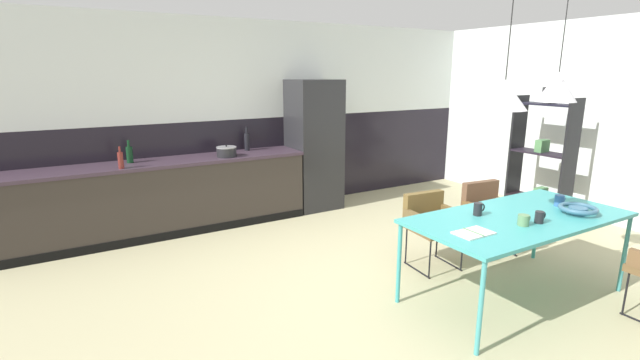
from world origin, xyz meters
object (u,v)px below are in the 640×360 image
at_px(mug_glass_clear, 560,200).
at_px(mug_dark_espresso, 524,220).
at_px(open_book, 473,233).
at_px(mug_wide_latte, 540,217).
at_px(refrigerator_column, 314,145).
at_px(bottle_vinegar_dark, 121,160).
at_px(armchair_far_side, 487,208).
at_px(pendant_lamp_over_table_near, 504,95).
at_px(bottle_spice_small, 247,141).
at_px(open_shelf_unit, 542,154).
at_px(fruit_bowl, 578,209).
at_px(cooking_pot, 227,152).
at_px(mug_tall_blue, 478,209).
at_px(armchair_facing_counter, 431,218).
at_px(pendant_lamp_over_table_far, 557,87).
at_px(dining_table, 519,220).
at_px(bottle_oil_tall, 129,154).

relative_size(mug_glass_clear, mug_dark_espresso, 1.00).
bearing_deg(open_book, mug_wide_latte, -8.24).
distance_m(refrigerator_column, bottle_vinegar_dark, 2.59).
xyz_separation_m(armchair_far_side, pendant_lamp_over_table_near, (-1.04, -0.88, 1.29)).
relative_size(mug_dark_espresso, bottle_spice_small, 0.41).
xyz_separation_m(open_book, bottle_vinegar_dark, (-2.07, 3.13, 0.24)).
xyz_separation_m(bottle_vinegar_dark, open_shelf_unit, (4.97, -1.73, -0.12)).
bearing_deg(open_shelf_unit, fruit_bowl, -48.86).
relative_size(cooking_pot, pendant_lamp_over_table_near, 0.28).
xyz_separation_m(armchair_far_side, mug_tall_blue, (-0.94, -0.65, 0.32)).
distance_m(open_book, mug_dark_espresso, 0.50).
distance_m(armchair_facing_counter, cooking_pot, 2.67).
xyz_separation_m(mug_glass_clear, mug_dark_espresso, (-0.75, -0.17, -0.01)).
relative_size(cooking_pot, pendant_lamp_over_table_far, 0.29).
height_order(armchair_facing_counter, fruit_bowl, fruit_bowl).
relative_size(mug_tall_blue, mug_dark_espresso, 0.93).
bearing_deg(dining_table, mug_tall_blue, 146.41).
bearing_deg(refrigerator_column, armchair_facing_counter, -89.79).
distance_m(armchair_facing_counter, bottle_oil_tall, 3.51).
bearing_deg(mug_glass_clear, bottle_oil_tall, 133.80).
height_order(bottle_oil_tall, pendant_lamp_over_table_near, pendant_lamp_over_table_near).
distance_m(bottle_vinegar_dark, bottle_oil_tall, 0.33).
bearing_deg(cooking_pot, open_book, -75.64).
bearing_deg(mug_wide_latte, bottle_spice_small, 106.78).
xyz_separation_m(bottle_oil_tall, pendant_lamp_over_table_near, (2.22, -3.36, 0.77)).
height_order(armchair_far_side, open_book, open_book).
bearing_deg(open_shelf_unit, pendant_lamp_over_table_near, -62.87).
bearing_deg(pendant_lamp_over_table_far, open_shelf_unit, 34.43).
xyz_separation_m(mug_wide_latte, pendant_lamp_over_table_near, (-0.37, 0.16, 0.98)).
distance_m(mug_wide_latte, bottle_spice_small, 3.79).
relative_size(dining_table, mug_wide_latte, 16.90).
bearing_deg(bottle_vinegar_dark, armchair_far_side, -32.80).
distance_m(mug_glass_clear, bottle_vinegar_dark, 4.49).
relative_size(refrigerator_column, open_shelf_unit, 1.05).
xyz_separation_m(armchair_facing_counter, mug_wide_latte, (0.14, -1.07, 0.30)).
height_order(cooking_pot, bottle_spice_small, bottle_spice_small).
height_order(fruit_bowl, bottle_vinegar_dark, bottle_vinegar_dark).
height_order(mug_wide_latte, mug_dark_espresso, mug_wide_latte).
xyz_separation_m(armchair_facing_counter, cooking_pot, (-1.35, 2.26, 0.46)).
xyz_separation_m(dining_table, mug_dark_espresso, (-0.18, -0.17, 0.08)).
height_order(refrigerator_column, open_book, refrigerator_column).
xyz_separation_m(bottle_vinegar_dark, bottle_oil_tall, (0.13, 0.30, 0.01)).
bearing_deg(mug_dark_espresso, open_shelf_unit, 31.46).
distance_m(mug_glass_clear, pendant_lamp_over_table_far, 1.03).
relative_size(armchair_facing_counter, cooking_pot, 2.96).
height_order(open_book, pendant_lamp_over_table_near, pendant_lamp_over_table_near).
height_order(fruit_bowl, mug_dark_espresso, mug_dark_espresso).
relative_size(armchair_facing_counter, armchair_far_side, 0.97).
height_order(armchair_facing_counter, open_book, open_book).
xyz_separation_m(bottle_spice_small, open_shelf_unit, (3.34, -2.13, -0.15)).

